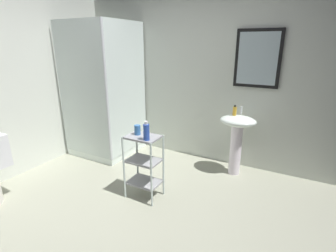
{
  "coord_description": "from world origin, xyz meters",
  "views": [
    {
      "loc": [
        1.44,
        -1.65,
        1.69
      ],
      "look_at": [
        0.09,
        0.85,
        0.77
      ],
      "focal_mm": 27.15,
      "sensor_mm": 36.0,
      "label": 1
    }
  ],
  "objects_px": {
    "shampoo_bottle_blue": "(146,132)",
    "rinse_cup": "(137,130)",
    "hand_soap_bottle": "(235,111)",
    "storage_cart": "(144,162)",
    "pedestal_sink": "(237,133)",
    "shower_stall": "(107,126)"
  },
  "relations": [
    {
      "from": "pedestal_sink",
      "to": "shower_stall",
      "type": "bearing_deg",
      "value": -171.61
    },
    {
      "from": "shower_stall",
      "to": "rinse_cup",
      "type": "xyz_separation_m",
      "value": [
        1.1,
        -0.74,
        0.33
      ]
    },
    {
      "from": "storage_cart",
      "to": "pedestal_sink",
      "type": "bearing_deg",
      "value": 53.38
    },
    {
      "from": "storage_cart",
      "to": "hand_soap_bottle",
      "type": "bearing_deg",
      "value": 55.78
    },
    {
      "from": "shampoo_bottle_blue",
      "to": "rinse_cup",
      "type": "bearing_deg",
      "value": 152.51
    },
    {
      "from": "shower_stall",
      "to": "rinse_cup",
      "type": "relative_size",
      "value": 18.62
    },
    {
      "from": "storage_cart",
      "to": "rinse_cup",
      "type": "bearing_deg",
      "value": 168.72
    },
    {
      "from": "shampoo_bottle_blue",
      "to": "rinse_cup",
      "type": "xyz_separation_m",
      "value": [
        -0.18,
        0.09,
        -0.04
      ]
    },
    {
      "from": "pedestal_sink",
      "to": "hand_soap_bottle",
      "type": "relative_size",
      "value": 6.02
    },
    {
      "from": "hand_soap_bottle",
      "to": "shampoo_bottle_blue",
      "type": "height_order",
      "value": "same"
    },
    {
      "from": "shampoo_bottle_blue",
      "to": "rinse_cup",
      "type": "relative_size",
      "value": 1.9
    },
    {
      "from": "pedestal_sink",
      "to": "hand_soap_bottle",
      "type": "xyz_separation_m",
      "value": [
        -0.06,
        0.01,
        0.29
      ]
    },
    {
      "from": "pedestal_sink",
      "to": "rinse_cup",
      "type": "xyz_separation_m",
      "value": [
        -0.85,
        -1.02,
        0.21
      ]
    },
    {
      "from": "hand_soap_bottle",
      "to": "rinse_cup",
      "type": "distance_m",
      "value": 1.31
    },
    {
      "from": "shower_stall",
      "to": "shampoo_bottle_blue",
      "type": "xyz_separation_m",
      "value": [
        1.28,
        -0.83,
        0.37
      ]
    },
    {
      "from": "shower_stall",
      "to": "rinse_cup",
      "type": "height_order",
      "value": "shower_stall"
    },
    {
      "from": "pedestal_sink",
      "to": "rinse_cup",
      "type": "distance_m",
      "value": 1.35
    },
    {
      "from": "shower_stall",
      "to": "pedestal_sink",
      "type": "xyz_separation_m",
      "value": [
        1.95,
        0.29,
        0.12
      ]
    },
    {
      "from": "hand_soap_bottle",
      "to": "pedestal_sink",
      "type": "bearing_deg",
      "value": -11.37
    },
    {
      "from": "storage_cart",
      "to": "rinse_cup",
      "type": "relative_size",
      "value": 6.89
    },
    {
      "from": "pedestal_sink",
      "to": "storage_cart",
      "type": "distance_m",
      "value": 1.3
    },
    {
      "from": "rinse_cup",
      "to": "shampoo_bottle_blue",
      "type": "bearing_deg",
      "value": -27.49
    }
  ]
}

